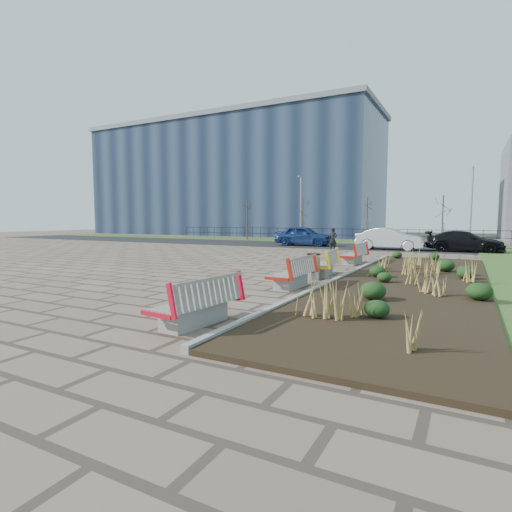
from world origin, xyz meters
The scene contains 22 objects.
ground centered at (0.00, 0.00, 0.00)m, with size 120.00×120.00×0.00m, color #725E4E.
planting_bed centered at (6.25, 5.00, 0.05)m, with size 4.50×18.00×0.10m, color black.
planting_curb centered at (3.92, 5.00, 0.07)m, with size 0.16×18.00×0.15m, color gray.
grass_verge_far centered at (0.00, 28.00, 0.02)m, with size 80.00×5.00×0.04m, color #33511E.
road centered at (0.00, 22.00, 0.01)m, with size 80.00×7.00×0.02m, color black.
bench_a centered at (3.00, -2.49, 0.50)m, with size 0.90×2.10×1.00m, color red, non-canonical shape.
bench_b centered at (3.00, 2.52, 0.50)m, with size 0.90×2.10×1.00m, color #AC1B0B, non-canonical shape.
bench_c centered at (3.00, 5.57, 0.50)m, with size 0.90×2.10×1.00m, color yellow, non-canonical shape.
bench_d centered at (3.00, 10.12, 0.50)m, with size 0.90×2.10×1.00m, color #AD150B, non-canonical shape.
litter_bin centered at (3.01, 4.53, 0.45)m, with size 0.48×0.48×0.91m, color #B2B2B7.
pedestrian centered at (-0.10, 16.97, 0.78)m, with size 0.57×0.37×1.56m, color black.
car_blue centered at (-3.76, 21.12, 0.81)m, with size 1.87×4.64×1.58m, color navy.
car_silver centered at (3.06, 20.03, 0.77)m, with size 1.59×4.56×1.50m, color #B4B7BD.
car_black centered at (7.68, 20.42, 0.70)m, with size 1.91×4.69×1.36m, color black.
tree_a centered at (-12.00, 26.50, 2.04)m, with size 1.40×1.40×4.00m, color #4C3D2D, non-canonical shape.
tree_b centered at (-6.00, 26.50, 2.04)m, with size 1.40×1.40×4.00m, color #4C3D2D, non-canonical shape.
tree_c centered at (0.00, 26.50, 2.04)m, with size 1.40×1.40×4.00m, color #4C3D2D, non-canonical shape.
tree_d centered at (6.00, 26.50, 2.04)m, with size 1.40×1.40×4.00m, color #4C3D2D, non-canonical shape.
lamp_west centered at (-6.00, 26.00, 3.04)m, with size 0.24×0.60×6.00m, color gray, non-canonical shape.
lamp_east centered at (8.00, 26.00, 3.04)m, with size 0.24×0.60×6.00m, color gray, non-canonical shape.
railing_fence centered at (0.00, 29.50, 0.64)m, with size 44.00×0.10×1.20m, color black, non-canonical shape.
building_glass centered at (-22.00, 40.00, 7.50)m, with size 40.00×14.00×15.00m, color #192338.
Camera 1 is at (7.83, -8.93, 2.16)m, focal length 28.00 mm.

